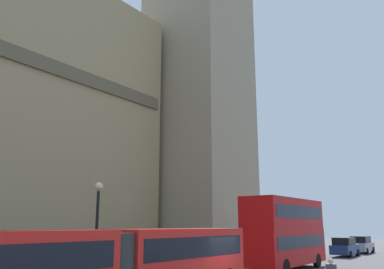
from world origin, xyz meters
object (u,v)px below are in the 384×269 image
Objects in this scene: street_lamp at (97,225)px; sedan_lead at (345,247)px; double_decker_bus at (285,230)px; articulated_bus at (105,261)px; sedan_trailing at (362,245)px.

sedan_lead is at bearing -8.44° from street_lamp.
sedan_lead is at bearing 0.99° from double_decker_bus.
articulated_bus is 3.82× the size of sedan_trailing.
double_decker_bus is 14.19m from street_lamp.
articulated_bus is at bearing -179.77° from sedan_trailing.
sedan_lead is (15.14, 0.26, -1.79)m from double_decker_bus.
articulated_bus is 3.19× the size of street_lamp.
articulated_bus is 3.82× the size of sedan_lead.
articulated_bus reaches higher than sedan_trailing.
street_lamp reaches higher than sedan_trailing.
street_lamp is (-28.59, 4.24, 2.14)m from sedan_lead.
street_lamp is at bearing 172.85° from sedan_trailing.
articulated_bus is 5.80m from street_lamp.
sedan_trailing is at bearing -7.15° from street_lamp.
double_decker_bus is 21.33m from sedan_trailing.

